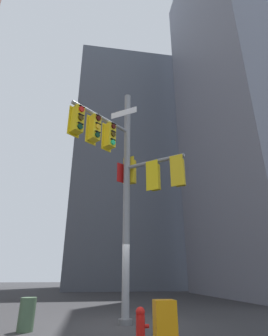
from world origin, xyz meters
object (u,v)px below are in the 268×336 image
Objects in this scene: signal_pole_assembly at (125,169)px; fire_hydrant at (141,323)px; trash_bin at (27,314)px; newspaper_box at (165,327)px.

signal_pole_assembly is 5.19m from fire_hydrant.
signal_pole_assembly is 10.24× the size of trash_bin.
fire_hydrant is 3.45m from trash_bin.
signal_pole_assembly reaches higher than fire_hydrant.
newspaper_box reaches higher than fire_hydrant.
newspaper_box is 4.45m from trash_bin.
fire_hydrant is at bearing -28.39° from trash_bin.
fire_hydrant is 0.85× the size of trash_bin.
signal_pole_assembly is at bearing 4.52° from trash_bin.
trash_bin reaches higher than fire_hydrant.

